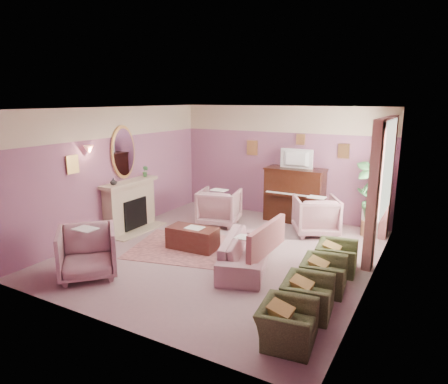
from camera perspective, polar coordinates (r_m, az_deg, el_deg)
The scene contains 48 objects.
floor at distance 8.00m, azimuth -0.08°, elevation -8.62°, with size 5.50×6.00×0.01m, color gray.
ceiling at distance 7.43m, azimuth -0.09°, elevation 11.87°, with size 5.50×6.00×0.01m, color white.
wall_back at distance 10.27m, azimuth 8.17°, elevation 4.26°, with size 5.50×0.02×2.80m, color #704771.
wall_front at distance 5.27m, azimuth -16.35°, elevation -4.73°, with size 5.50×0.02×2.80m, color #704771.
wall_left at distance 9.23m, azimuth -15.16°, elevation 2.93°, with size 0.02×6.00×2.80m, color #704771.
wall_right at distance 6.72m, azimuth 20.82°, elevation -1.22°, with size 0.02×6.00×2.80m, color #704771.
picture_rail_band at distance 10.15m, azimuth 8.35°, elevation 10.26°, with size 5.50×0.01×0.65m, color beige.
stripe_panel at distance 8.05m, azimuth 21.96°, elevation -1.41°, with size 0.01×3.00×2.15m, color #ABB796.
fireplace_surround at distance 9.44m, azimuth -13.31°, elevation -2.02°, with size 0.30×1.40×1.10m, color tan.
fireplace_inset at distance 9.42m, azimuth -12.81°, elevation -2.98°, with size 0.18×0.72×0.68m, color black.
fire_ember at distance 9.44m, azimuth -12.57°, elevation -4.07°, with size 0.06×0.54×0.10m, color orange.
mantel_shelf at distance 9.29m, azimuth -13.36°, elevation 1.35°, with size 0.40×1.55×0.07m, color tan.
hearth at distance 9.47m, azimuth -12.24°, elevation -5.33°, with size 0.55×1.50×0.02m, color tan.
mirror_frame at distance 9.28m, azimuth -14.22°, elevation 5.54°, with size 0.04×0.72×1.20m, color tan.
mirror_glass at distance 9.26m, azimuth -14.11°, elevation 5.54°, with size 0.01×0.60×1.06m, color white.
sconce_shade at distance 8.47m, azimuth -18.77°, elevation 5.78°, with size 0.20×0.20×0.16m, color #ED8162.
piano at distance 9.95m, azimuth 10.05°, elevation -0.50°, with size 1.40×0.60×1.30m, color black.
piano_keyshelf at distance 9.61m, azimuth 9.37°, elevation -0.53°, with size 1.30×0.12×0.06m, color black.
piano_keys at distance 9.60m, azimuth 9.38°, elevation -0.29°, with size 1.20×0.08×0.02m, color white.
piano_top at distance 9.82m, azimuth 10.20°, elevation 3.25°, with size 1.45×0.65×0.04m, color black.
television at distance 9.72m, azimuth 10.17°, elevation 4.89°, with size 0.80×0.12×0.48m, color black.
print_back_left at distance 10.50m, azimuth 4.06°, elevation 6.32°, with size 0.30×0.03×0.38m, color tan.
print_back_right at distance 9.73m, azimuth 16.73°, elevation 5.61°, with size 0.26×0.03×0.34m, color tan.
print_back_mid at distance 9.99m, azimuth 10.90°, elevation 7.38°, with size 0.22×0.03×0.26m, color tan.
print_left_wall at distance 8.35m, azimuth -20.83°, elevation 3.71°, with size 0.03×0.28×0.36m, color tan.
window_blind at distance 8.17m, azimuth 22.34°, elevation 3.25°, with size 0.03×1.40×1.80m, color silver.
curtain_left at distance 7.37m, azimuth 20.52°, elevation -0.78°, with size 0.16×0.34×2.60m, color #A75F61.
curtain_right at distance 9.15m, azimuth 22.37°, elevation 1.67°, with size 0.16×0.34×2.60m, color #A75F61.
pelmet at distance 8.09m, azimuth 22.31°, elevation 9.31°, with size 0.16×2.20×0.16m, color #A75F61.
mantel_plant at distance 9.66m, azimuth -11.17°, elevation 2.92°, with size 0.16×0.16×0.28m, color #37733B.
mantel_vase at distance 8.91m, azimuth -15.51°, elevation 1.44°, with size 0.16×0.16×0.16m, color beige.
area_rug at distance 8.21m, azimuth -4.17°, elevation -8.03°, with size 2.50×1.80×0.01m, color #9C5F5E.
coffee_table at distance 8.13m, azimuth -4.49°, elevation -6.59°, with size 1.00×0.50×0.45m, color #4B241B.
table_paper at distance 8.03m, azimuth -4.22°, elevation -5.11°, with size 0.35×0.28×0.01m, color silver.
sofa at distance 7.24m, azimuth 3.17°, elevation -7.72°, with size 0.64×1.93×0.78m, color #B4888E.
sofa_throw at distance 7.01m, azimuth 6.15°, elevation -6.66°, with size 0.10×1.46×0.54m, color #A75F61.
floral_armchair_left at distance 9.58m, azimuth -0.68°, elevation -1.89°, with size 0.92×0.92×0.96m, color #B4888E.
floral_armchair_right at distance 9.13m, azimuth 13.00°, elevation -3.00°, with size 0.92×0.92×0.96m, color #B4888E.
floral_armchair_front at distance 7.21m, azimuth -18.96°, elevation -7.80°, with size 0.92×0.92×0.96m, color #B4888E.
olive_chair_a at distance 5.23m, azimuth 9.03°, elevation -17.32°, with size 0.54×0.77×0.67m, color #49562F.
olive_chair_b at distance 5.91m, azimuth 11.89°, elevation -13.62°, with size 0.54×0.77×0.67m, color #49562F.
olive_chair_c at distance 6.63m, azimuth 14.08°, elevation -10.68°, with size 0.54×0.77×0.67m, color #49562F.
olive_chair_d at distance 7.37m, azimuth 15.81°, elevation -8.31°, with size 0.54×0.77×0.67m, color #49562F.
side_table at distance 9.51m, azimuth 20.59°, elevation -3.67°, with size 0.52×0.52×0.70m, color white.
side_plant_big at distance 9.38m, azimuth 20.84°, elevation -0.63°, with size 0.30×0.30×0.34m, color #37733B.
side_plant_small at distance 9.27m, azimuth 21.46°, elevation -1.02°, with size 0.16×0.16×0.28m, color #37733B.
palm_pot at distance 9.44m, azimuth 19.98°, elevation -4.88°, with size 0.34×0.34×0.34m, color #A16D45.
palm_plant at distance 9.22m, azimuth 20.41°, elevation 0.39°, with size 0.76×0.76×1.44m, color #37733B.
Camera 1 is at (3.64, -6.47, 2.98)m, focal length 32.00 mm.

